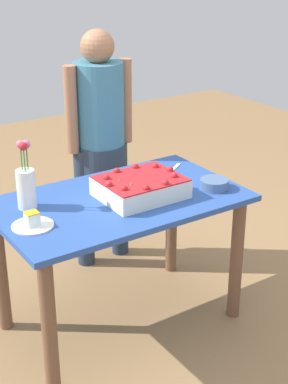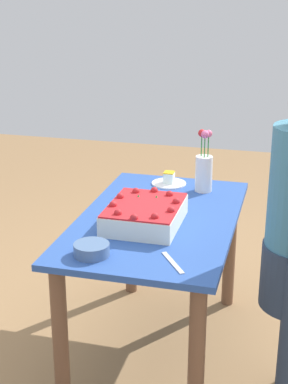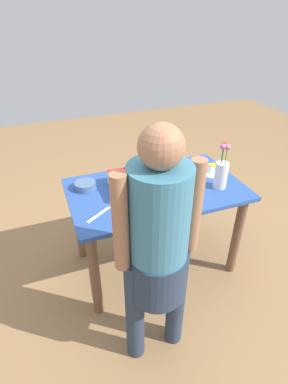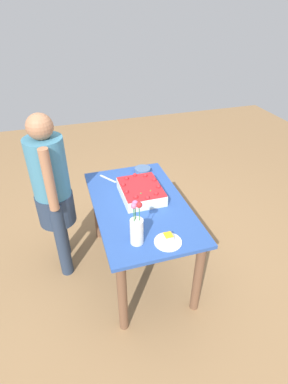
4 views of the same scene
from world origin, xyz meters
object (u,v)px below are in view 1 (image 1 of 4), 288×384
Objects in this scene: fruit_bowl at (214,184)px; serving_plate_with_slice at (32,223)px; sheet_cake at (140,187)px; flower_vase at (26,184)px; cake_knife at (173,169)px; person_standing at (100,135)px.

serving_plate_with_slice is at bearing 173.46° from fruit_bowl.
flower_vase is at bearing 160.61° from sheet_cake.
sheet_cake reaches higher than fruit_bowl.
person_standing reaches higher than cake_knife.
flower_vase is at bearing 72.58° from serving_plate_with_slice.
fruit_bowl is (0.98, -0.11, 0.01)m from serving_plate_with_slice.
serving_plate_with_slice is 0.99m from fruit_bowl.
person_standing is at bearing 43.43° from serving_plate_with_slice.
serving_plate_with_slice is at bearing -178.34° from sheet_cake.
flower_vase is 0.23× the size of person_standing.
flower_vase is (0.06, 0.21, 0.10)m from serving_plate_with_slice.
fruit_bowl is (0.38, -0.13, -0.03)m from sheet_cake.
cake_knife is at bearing 21.18° from person_standing.
sheet_cake is at bearing 161.09° from fruit_bowl.
serving_plate_with_slice is 0.96× the size of cake_knife.
sheet_cake is 0.74m from person_standing.
sheet_cake is 2.72× the size of fruit_bowl.
cake_knife is 0.91m from flower_vase.
flower_vase is at bearing 160.81° from fruit_bowl.
cake_knife is 0.59× the size of flower_vase.
sheet_cake is at bearing 1.66° from serving_plate_with_slice.
flower_vase is at bearing 147.62° from cake_knife.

